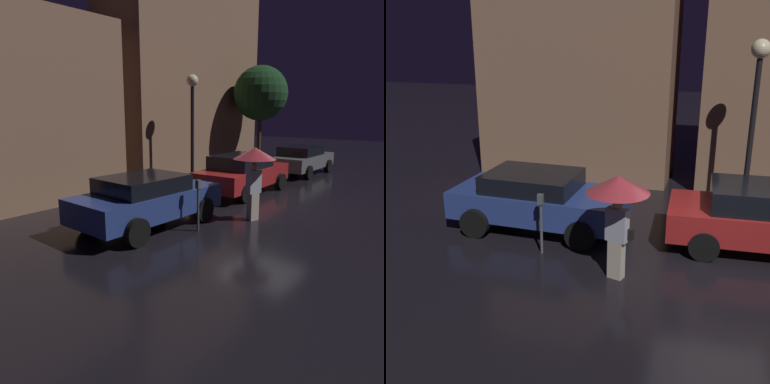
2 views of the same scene
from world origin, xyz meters
TOP-DOWN VIEW (x-y plane):
  - ground_plane at (0.00, 0.00)m, footprint 60.00×60.00m
  - building_facade_left at (-4.66, 6.50)m, footprint 6.04×3.00m
  - parked_car_blue at (-4.26, 1.29)m, footprint 4.18×2.06m
  - pedestrian_with_umbrella at (-1.94, -0.63)m, footprint 1.19×1.19m
  - parking_meter at (-3.71, -0.02)m, footprint 0.12×0.10m
  - street_lamp_near at (0.55, 3.55)m, footprint 0.46×0.46m

SIDE VIEW (x-z plane):
  - ground_plane at x=0.00m, z-range 0.00..0.00m
  - parked_car_blue at x=-4.26m, z-range 0.06..1.46m
  - parking_meter at x=-3.71m, z-range 0.16..1.51m
  - pedestrian_with_umbrella at x=-1.94m, z-range 0.67..2.75m
  - building_facade_left at x=-4.66m, z-range 0.00..6.18m
  - street_lamp_near at x=0.55m, z-range 0.99..5.40m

